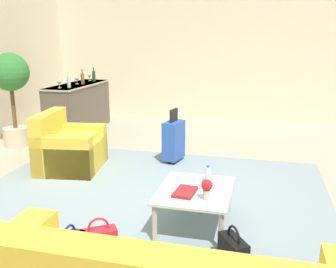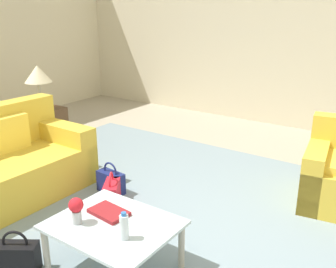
{
  "view_description": "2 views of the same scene",
  "coord_description": "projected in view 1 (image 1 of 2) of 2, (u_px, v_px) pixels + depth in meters",
  "views": [
    {
      "loc": [
        -3.92,
        -1.1,
        1.91
      ],
      "look_at": [
        -0.17,
        -0.16,
        0.91
      ],
      "focal_mm": 40.0,
      "sensor_mm": 36.0,
      "label": 1
    },
    {
      "loc": [
        1.33,
        -2.25,
        1.9
      ],
      "look_at": [
        -0.42,
        0.24,
        0.9
      ],
      "focal_mm": 40.0,
      "sensor_mm": 36.0,
      "label": 2
    }
  ],
  "objects": [
    {
      "name": "wine_glass_left_of_centre",
      "position": [
        77.0,
        79.0,
        7.67
      ],
      "size": [
        0.08,
        0.08,
        0.15
      ],
      "color": "silver",
      "rests_on": "bar_console"
    },
    {
      "name": "ground_plane",
      "position": [
        159.0,
        205.0,
        4.42
      ],
      "size": [
        12.0,
        12.0,
        0.0
      ],
      "primitive_type": "plane",
      "color": "#A89E89"
    },
    {
      "name": "area_rug",
      "position": [
        125.0,
        226.0,
        3.9
      ],
      "size": [
        5.2,
        4.4,
        0.01
      ],
      "primitive_type": "cube",
      "color": "gray",
      "rests_on": "ground"
    },
    {
      "name": "wine_bottle_green",
      "position": [
        94.0,
        76.0,
        8.16
      ],
      "size": [
        0.07,
        0.07,
        0.3
      ],
      "color": "#194C23",
      "rests_on": "bar_console"
    },
    {
      "name": "wine_bottle_amber",
      "position": [
        83.0,
        78.0,
        7.66
      ],
      "size": [
        0.07,
        0.07,
        0.3
      ],
      "color": "brown",
      "rests_on": "bar_console"
    },
    {
      "name": "suitcase_blue",
      "position": [
        174.0,
        140.0,
        5.88
      ],
      "size": [
        0.44,
        0.3,
        0.85
      ],
      "color": "#2851AD",
      "rests_on": "ground"
    },
    {
      "name": "handbag_navy",
      "position": [
        70.0,
        249.0,
        3.25
      ],
      "size": [
        0.33,
        0.16,
        0.36
      ],
      "color": "navy",
      "rests_on": "ground"
    },
    {
      "name": "coffee_table",
      "position": [
        195.0,
        194.0,
        3.83
      ],
      "size": [
        0.91,
        0.73,
        0.41
      ],
      "color": "silver",
      "rests_on": "ground"
    },
    {
      "name": "wall_right",
      "position": [
        216.0,
        54.0,
        8.78
      ],
      "size": [
        0.12,
        8.0,
        3.1
      ],
      "primitive_type": "cube",
      "color": "beige",
      "rests_on": "ground"
    },
    {
      "name": "wine_glass_right_of_centre",
      "position": [
        89.0,
        76.0,
        8.29
      ],
      "size": [
        0.08,
        0.08,
        0.15
      ],
      "color": "silver",
      "rests_on": "bar_console"
    },
    {
      "name": "potted_ficus",
      "position": [
        11.0,
        85.0,
        6.59
      ],
      "size": [
        0.67,
        0.67,
        1.67
      ],
      "color": "#BCB299",
      "rests_on": "ground"
    },
    {
      "name": "handbag_black",
      "position": [
        233.0,
        250.0,
        3.23
      ],
      "size": [
        0.34,
        0.29,
        0.36
      ],
      "color": "black",
      "rests_on": "ground"
    },
    {
      "name": "armchair",
      "position": [
        67.0,
        149.0,
        5.57
      ],
      "size": [
        1.07,
        0.98,
        0.85
      ],
      "color": "gold",
      "rests_on": "ground"
    },
    {
      "name": "water_bottle",
      "position": [
        208.0,
        175.0,
        3.96
      ],
      "size": [
        0.06,
        0.06,
        0.2
      ],
      "color": "silver",
      "rests_on": "coffee_table"
    },
    {
      "name": "flower_vase",
      "position": [
        207.0,
        188.0,
        3.55
      ],
      "size": [
        0.11,
        0.11,
        0.21
      ],
      "color": "#B2B7BC",
      "rests_on": "coffee_table"
    },
    {
      "name": "bar_console",
      "position": [
        79.0,
        107.0,
        7.82
      ],
      "size": [
        1.9,
        0.63,
        0.99
      ],
      "color": "brown",
      "rests_on": "ground"
    },
    {
      "name": "handbag_red",
      "position": [
        99.0,
        241.0,
        3.38
      ],
      "size": [
        0.3,
        0.34,
        0.36
      ],
      "color": "red",
      "rests_on": "ground"
    },
    {
      "name": "wine_bottle_clear",
      "position": [
        69.0,
        81.0,
        7.12
      ],
      "size": [
        0.07,
        0.07,
        0.3
      ],
      "color": "silver",
      "rests_on": "bar_console"
    },
    {
      "name": "wine_glass_leftmost",
      "position": [
        59.0,
        82.0,
        7.07
      ],
      "size": [
        0.08,
        0.08,
        0.15
      ],
      "color": "silver",
      "rests_on": "bar_console"
    },
    {
      "name": "coffee_table_book",
      "position": [
        185.0,
        192.0,
        3.72
      ],
      "size": [
        0.32,
        0.22,
        0.03
      ],
      "primitive_type": "cube",
      "rotation": [
        0.0,
        0.0,
        -0.09
      ],
      "color": "maroon",
      "rests_on": "coffee_table"
    }
  ]
}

